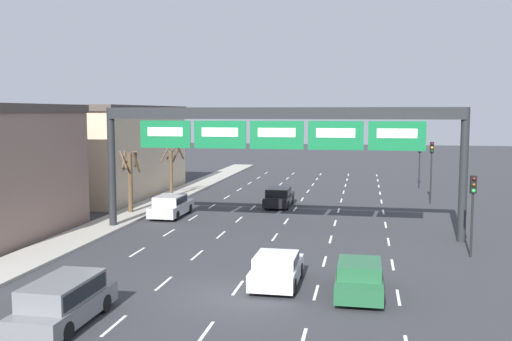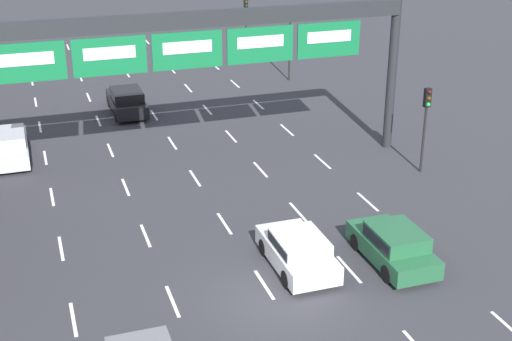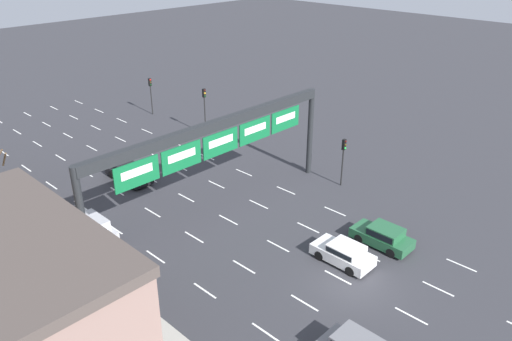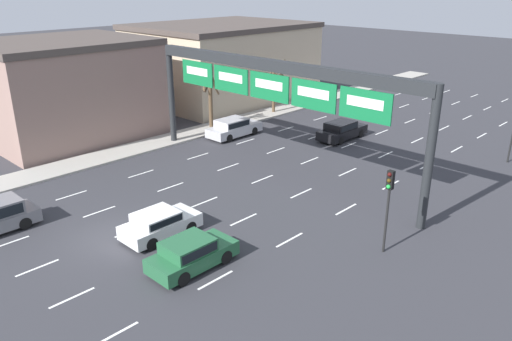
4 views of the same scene
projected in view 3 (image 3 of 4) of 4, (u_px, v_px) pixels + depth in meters
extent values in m
plane|color=#333338|center=(351.00, 285.00, 30.43)|extent=(220.00, 220.00, 0.00)
cube|color=white|center=(266.00, 332.00, 26.77)|extent=(0.12, 2.00, 0.01)
cube|color=white|center=(205.00, 291.00, 29.91)|extent=(0.12, 2.00, 0.01)
cube|color=white|center=(155.00, 257.00, 33.05)|extent=(0.12, 2.00, 0.01)
cube|color=white|center=(115.00, 229.00, 36.19)|extent=(0.12, 2.00, 0.01)
cube|color=white|center=(81.00, 205.00, 39.33)|extent=(0.12, 2.00, 0.01)
cube|color=white|center=(51.00, 185.00, 42.47)|extent=(0.12, 2.00, 0.01)
cube|color=white|center=(26.00, 168.00, 45.61)|extent=(0.12, 2.00, 0.01)
cube|color=white|center=(4.00, 153.00, 48.75)|extent=(0.12, 2.00, 0.01)
cube|color=white|center=(304.00, 303.00, 28.91)|extent=(0.12, 2.00, 0.01)
cube|color=white|center=(244.00, 267.00, 32.05)|extent=(0.12, 2.00, 0.01)
cube|color=white|center=(194.00, 237.00, 35.20)|extent=(0.12, 2.00, 0.01)
cube|color=white|center=(152.00, 212.00, 38.34)|extent=(0.12, 2.00, 0.01)
cube|color=white|center=(117.00, 191.00, 41.48)|extent=(0.12, 2.00, 0.01)
cube|color=white|center=(87.00, 173.00, 44.62)|extent=(0.12, 2.00, 0.01)
cube|color=white|center=(60.00, 158.00, 47.76)|extent=(0.12, 2.00, 0.01)
cube|color=white|center=(37.00, 144.00, 50.90)|extent=(0.12, 2.00, 0.01)
cube|color=white|center=(17.00, 132.00, 54.04)|extent=(0.12, 2.00, 0.01)
cube|color=white|center=(411.00, 316.00, 27.92)|extent=(0.12, 2.00, 0.01)
cube|color=white|center=(338.00, 277.00, 31.06)|extent=(0.12, 2.00, 0.01)
cube|color=white|center=(278.00, 246.00, 34.20)|extent=(0.12, 2.00, 0.01)
cube|color=white|center=(228.00, 220.00, 37.34)|extent=(0.12, 2.00, 0.01)
cube|color=white|center=(186.00, 198.00, 40.48)|extent=(0.12, 2.00, 0.01)
cube|color=white|center=(150.00, 179.00, 43.62)|extent=(0.12, 2.00, 0.01)
cube|color=white|center=(119.00, 162.00, 46.76)|extent=(0.12, 2.00, 0.01)
cube|color=white|center=(92.00, 148.00, 49.90)|extent=(0.12, 2.00, 0.01)
cube|color=white|center=(68.00, 135.00, 53.04)|extent=(0.12, 2.00, 0.01)
cube|color=white|center=(46.00, 124.00, 56.18)|extent=(0.12, 2.00, 0.01)
cube|color=white|center=(27.00, 114.00, 59.32)|extent=(0.12, 2.00, 0.01)
cube|color=white|center=(438.00, 289.00, 30.06)|extent=(0.12, 2.00, 0.01)
cube|color=white|center=(367.00, 255.00, 33.20)|extent=(0.12, 2.00, 0.01)
cube|color=white|center=(308.00, 228.00, 36.34)|extent=(0.12, 2.00, 0.01)
cube|color=white|center=(259.00, 204.00, 39.48)|extent=(0.12, 2.00, 0.01)
cube|color=white|center=(216.00, 184.00, 42.62)|extent=(0.12, 2.00, 0.01)
cube|color=white|center=(180.00, 167.00, 45.77)|extent=(0.12, 2.00, 0.01)
cube|color=white|center=(148.00, 152.00, 48.91)|extent=(0.12, 2.00, 0.01)
cube|color=white|center=(120.00, 139.00, 52.05)|extent=(0.12, 2.00, 0.01)
cube|color=white|center=(96.00, 128.00, 55.19)|extent=(0.12, 2.00, 0.01)
cube|color=white|center=(74.00, 117.00, 58.33)|extent=(0.12, 2.00, 0.01)
cube|color=white|center=(54.00, 108.00, 61.47)|extent=(0.12, 2.00, 0.01)
cube|color=white|center=(461.00, 265.00, 32.21)|extent=(0.12, 2.00, 0.01)
cube|color=white|center=(392.00, 236.00, 35.35)|extent=(0.12, 2.00, 0.01)
cube|color=white|center=(335.00, 211.00, 38.49)|extent=(0.12, 2.00, 0.01)
cube|color=white|center=(286.00, 190.00, 41.63)|extent=(0.12, 2.00, 0.01)
cube|color=white|center=(244.00, 172.00, 44.77)|extent=(0.12, 2.00, 0.01)
cube|color=white|center=(207.00, 157.00, 47.91)|extent=(0.12, 2.00, 0.01)
cube|color=white|center=(175.00, 143.00, 51.05)|extent=(0.12, 2.00, 0.01)
cube|color=white|center=(147.00, 131.00, 54.19)|extent=(0.12, 2.00, 0.01)
cube|color=white|center=(122.00, 120.00, 57.33)|extent=(0.12, 2.00, 0.01)
cube|color=white|center=(99.00, 111.00, 60.47)|extent=(0.12, 2.00, 0.01)
cube|color=white|center=(79.00, 102.00, 63.61)|extent=(0.12, 2.00, 0.01)
cylinder|color=#232628|center=(83.00, 226.00, 29.31)|extent=(0.47, 0.47, 7.69)
cylinder|color=#232628|center=(310.00, 132.00, 43.22)|extent=(0.47, 0.47, 7.69)
cube|color=#232628|center=(217.00, 125.00, 34.77)|extent=(21.40, 0.60, 0.70)
cube|color=#116B38|center=(137.00, 174.00, 30.60)|extent=(3.22, 0.08, 1.68)
cube|color=white|center=(137.00, 172.00, 30.50)|extent=(2.26, 0.02, 0.54)
cube|color=#116B38|center=(182.00, 157.00, 32.85)|extent=(3.22, 0.08, 1.68)
cube|color=white|center=(182.00, 156.00, 32.76)|extent=(2.26, 0.02, 0.54)
cube|color=#116B38|center=(221.00, 143.00, 35.11)|extent=(3.22, 0.08, 1.68)
cube|color=white|center=(221.00, 141.00, 35.02)|extent=(2.26, 0.02, 0.54)
cube|color=#116B38|center=(255.00, 131.00, 37.37)|extent=(3.22, 0.08, 1.68)
cube|color=white|center=(255.00, 129.00, 37.28)|extent=(2.26, 0.02, 0.54)
cube|color=#116B38|center=(285.00, 119.00, 39.63)|extent=(3.22, 0.08, 1.68)
cube|color=white|center=(286.00, 118.00, 39.53)|extent=(2.26, 0.02, 0.54)
cube|color=#B7B7BC|center=(89.00, 229.00, 35.09)|extent=(1.92, 4.85, 0.73)
cube|color=#B7B7BC|center=(90.00, 223.00, 34.63)|extent=(1.77, 2.52, 0.60)
cube|color=black|center=(90.00, 223.00, 34.63)|extent=(1.81, 2.32, 0.43)
cylinder|color=black|center=(68.00, 229.00, 35.54)|extent=(0.22, 0.66, 0.66)
cylinder|color=black|center=(90.00, 220.00, 36.67)|extent=(0.22, 0.66, 0.66)
cylinder|color=black|center=(89.00, 245.00, 33.71)|extent=(0.22, 0.66, 0.66)
cylinder|color=black|center=(112.00, 235.00, 34.85)|extent=(0.22, 0.66, 0.66)
cylinder|color=black|center=(350.00, 340.00, 25.81)|extent=(0.22, 0.66, 0.66)
cube|color=silver|center=(342.00, 255.00, 32.33)|extent=(1.88, 4.02, 0.70)
cube|color=silver|center=(346.00, 249.00, 31.92)|extent=(1.73, 2.09, 0.48)
cube|color=black|center=(346.00, 249.00, 31.92)|extent=(1.77, 1.92, 0.34)
cylinder|color=black|center=(319.00, 255.00, 32.63)|extent=(0.22, 0.66, 0.66)
cylinder|color=black|center=(335.00, 245.00, 33.73)|extent=(0.22, 0.66, 0.66)
cylinder|color=black|center=(350.00, 271.00, 31.11)|extent=(0.22, 0.66, 0.66)
cylinder|color=black|center=(365.00, 260.00, 32.22)|extent=(0.22, 0.66, 0.66)
cube|color=black|center=(129.00, 174.00, 43.14)|extent=(1.85, 4.76, 0.71)
cube|color=black|center=(130.00, 169.00, 42.69)|extent=(1.70, 2.47, 0.57)
cube|color=black|center=(130.00, 169.00, 42.69)|extent=(1.74, 2.28, 0.41)
cylinder|color=black|center=(112.00, 175.00, 43.59)|extent=(0.22, 0.66, 0.66)
cylinder|color=black|center=(128.00, 169.00, 44.68)|extent=(0.22, 0.66, 0.66)
cylinder|color=black|center=(130.00, 185.00, 41.80)|extent=(0.22, 0.66, 0.66)
cylinder|color=black|center=(146.00, 179.00, 42.89)|extent=(0.22, 0.66, 0.66)
cube|color=#235B38|center=(381.00, 238.00, 34.12)|extent=(1.85, 4.14, 0.68)
cube|color=#235B38|center=(386.00, 232.00, 33.69)|extent=(1.70, 2.15, 0.58)
cube|color=black|center=(386.00, 232.00, 33.69)|extent=(1.73, 1.98, 0.42)
cylinder|color=black|center=(359.00, 239.00, 34.45)|extent=(0.22, 0.66, 0.66)
cylinder|color=black|center=(372.00, 229.00, 35.53)|extent=(0.22, 0.66, 0.66)
cylinder|color=black|center=(391.00, 253.00, 32.89)|extent=(0.22, 0.66, 0.66)
cylinder|color=black|center=(404.00, 243.00, 33.97)|extent=(0.22, 0.66, 0.66)
cylinder|color=black|center=(152.00, 100.00, 58.59)|extent=(0.12, 0.12, 3.45)
cube|color=black|center=(150.00, 82.00, 57.66)|extent=(0.30, 0.24, 0.90)
sphere|color=red|center=(150.00, 80.00, 57.45)|extent=(0.20, 0.20, 0.20)
sphere|color=#412F0C|center=(151.00, 82.00, 57.57)|extent=(0.20, 0.20, 0.20)
sphere|color=#0E3515|center=(151.00, 85.00, 57.70)|extent=(0.20, 0.20, 0.20)
cylinder|color=black|center=(342.00, 168.00, 41.82)|extent=(0.12, 0.12, 3.30)
cube|color=black|center=(344.00, 144.00, 40.92)|extent=(0.30, 0.24, 0.90)
sphere|color=#3D0E0C|center=(346.00, 142.00, 40.71)|extent=(0.20, 0.20, 0.20)
sphere|color=#412F0C|center=(345.00, 145.00, 40.84)|extent=(0.20, 0.20, 0.20)
sphere|color=green|center=(345.00, 148.00, 40.97)|extent=(0.20, 0.20, 0.20)
cylinder|color=black|center=(205.00, 116.00, 52.48)|extent=(0.12, 0.12, 4.11)
cube|color=black|center=(204.00, 93.00, 51.40)|extent=(0.30, 0.24, 0.90)
sphere|color=#3D0E0C|center=(205.00, 90.00, 51.19)|extent=(0.20, 0.20, 0.20)
sphere|color=gold|center=(205.00, 93.00, 51.32)|extent=(0.20, 0.20, 0.20)
sphere|color=#0E3515|center=(205.00, 96.00, 51.45)|extent=(0.20, 0.20, 0.20)
cylinder|color=brown|center=(39.00, 224.00, 32.42)|extent=(0.35, 0.35, 4.29)
cylinder|color=brown|center=(38.00, 198.00, 32.06)|extent=(0.58, 0.96, 1.25)
cylinder|color=brown|center=(42.00, 201.00, 32.11)|extent=(0.20, 1.16, 1.64)
cylinder|color=brown|center=(31.00, 205.00, 31.25)|extent=(0.94, 0.85, 1.29)
cylinder|color=brown|center=(28.00, 204.00, 31.37)|extent=(0.33, 0.99, 1.26)
cylinder|color=brown|center=(29.00, 206.00, 31.62)|extent=(0.33, 0.83, 1.21)
cylinder|color=brown|center=(4.00, 159.00, 37.23)|extent=(0.28, 1.72, 1.62)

